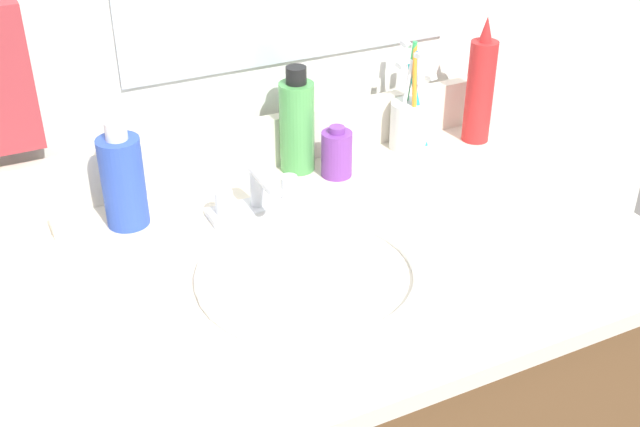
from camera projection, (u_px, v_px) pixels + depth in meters
name	position (u px, v px, depth m)	size (l,w,h in m)	color
countertop	(329.00, 260.00, 1.16)	(0.97, 0.61, 0.03)	beige
backsplash	(252.00, 145.00, 1.36)	(0.97, 0.02, 0.09)	beige
back_wall	(244.00, 217.00, 1.50)	(2.07, 0.04, 1.30)	silver
sink_basin	(312.00, 294.00, 1.12)	(0.33, 0.33, 0.11)	white
faucet	(258.00, 197.00, 1.24)	(0.16, 0.10, 0.08)	silver
bottle_shampoo_blue	(123.00, 180.00, 1.19)	(0.06, 0.06, 0.17)	#2D4CB2
bottle_spray_red	(480.00, 89.00, 1.43)	(0.05, 0.05, 0.23)	red
bottle_toner_green	(297.00, 124.00, 1.34)	(0.06, 0.06, 0.19)	#4C9E4C
bottle_cream_purple	(337.00, 153.00, 1.34)	(0.05, 0.05, 0.09)	#7A3899
cup_white_ceramic	(411.00, 121.00, 1.43)	(0.07, 0.08, 0.20)	white
soap_bar	(73.00, 223.00, 1.20)	(0.06, 0.04, 0.02)	white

